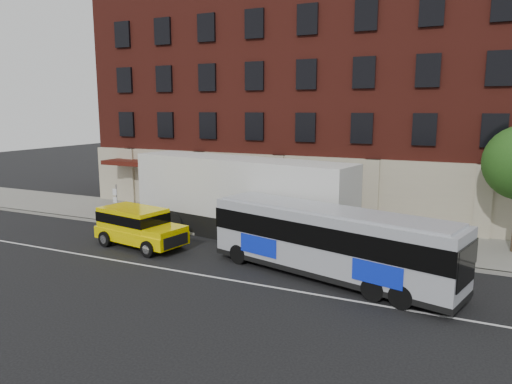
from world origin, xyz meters
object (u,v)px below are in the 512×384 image
at_px(shipping_container, 239,198).
at_px(yellow_suv, 137,225).
at_px(city_bus, 329,240).
at_px(sign_pole, 116,201).

bearing_deg(shipping_container, yellow_suv, -134.95).
distance_m(yellow_suv, shipping_container, 5.67).
xyz_separation_m(city_bus, yellow_suv, (-10.38, 0.39, -0.52)).
height_order(sign_pole, shipping_container, shipping_container).
distance_m(sign_pole, shipping_container, 8.25).
height_order(yellow_suv, shipping_container, shipping_container).
relative_size(sign_pole, shipping_container, 0.18).
bearing_deg(yellow_suv, city_bus, -2.13).
bearing_deg(sign_pole, city_bus, -14.09).
bearing_deg(city_bus, shipping_container, 146.11).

